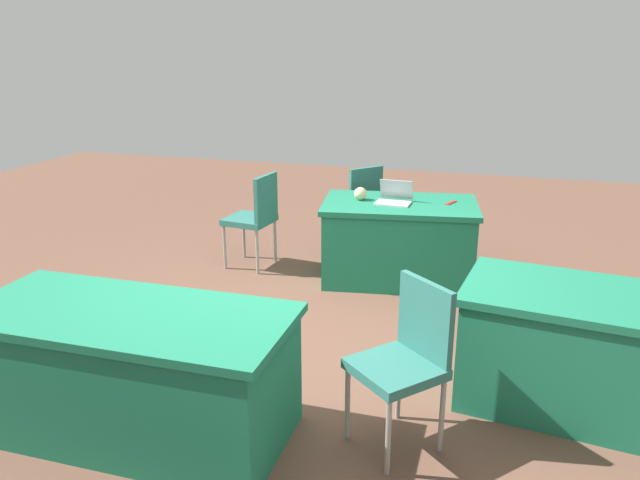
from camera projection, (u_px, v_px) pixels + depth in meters
The scene contains 10 objects.
ground_plane at pixel (290, 360), 4.51m from camera, with size 14.40×14.40×0.00m, color brown.
table_foreground at pixel (399, 241), 5.94m from camera, with size 1.56×1.09×0.77m.
table_mid_left at pixel (132, 372), 3.59m from camera, with size 1.90×0.85×0.77m.
table_mid_right at pixel (595, 353), 3.81m from camera, with size 1.72×1.04×0.77m.
chair_near_front at pixel (406, 354), 3.44m from camera, with size 0.62×0.62×0.97m.
chair_tucked_right at pixel (255, 214), 6.22m from camera, with size 0.49×0.49×0.97m.
chair_aisle at pixel (359, 202), 6.73m from camera, with size 0.62×0.62×0.95m.
laptop_silver at pixel (394, 199), 5.80m from camera, with size 0.33×0.30×0.21m.
yarn_ball at pixel (360, 194), 5.91m from camera, with size 0.12×0.12×0.12m, color beige.
scissors_red at pixel (451, 203), 5.80m from camera, with size 0.18×0.04×0.01m, color red.
Camera 1 is at (-1.36, 3.79, 2.23)m, focal length 34.56 mm.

